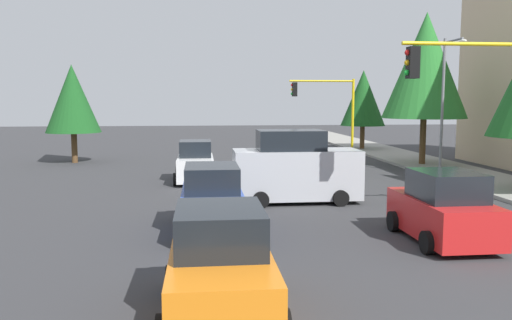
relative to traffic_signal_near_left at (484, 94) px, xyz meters
The scene contains 15 objects.
ground_plane 9.23m from the traffic_signal_near_left, 136.41° to the right, with size 120.00×120.00×0.00m, color #353538.
sidewalk_kerb 12.65m from the traffic_signal_near_left, 156.47° to the left, with size 80.00×4.00×0.15m, color gray.
lane_arrow_near 11.08m from the traffic_signal_near_left, 57.67° to the right, with size 2.40×1.10×1.10m.
traffic_signal_near_left is the anchor object (origin of this frame).
traffic_signal_far_left 20.00m from the traffic_signal_near_left, behind, with size 0.36×4.59×5.38m.
street_lamp_curbside 10.23m from the traffic_signal_near_left, 160.05° to the left, with size 2.15×0.28×7.00m.
tree_roadside_far 24.30m from the traffic_signal_near_left, behind, with size 3.43×3.43×6.23m.
tree_opposite_side 24.56m from the traffic_signal_near_left, 137.13° to the right, with size 3.37×3.37×6.11m.
tree_roadside_mid 14.76m from the traffic_signal_near_left, 162.97° to the left, with size 4.90×4.90×8.98m.
delivery_van_silver 7.14m from the traffic_signal_near_left, 127.51° to the right, with size 2.22×4.80×2.77m.
car_white 13.48m from the traffic_signal_near_left, 136.14° to the right, with size 3.65×2.00×1.98m.
car_green 13.16m from the traffic_signal_near_left, 166.48° to the right, with size 4.13×2.07×1.98m.
car_orange 11.08m from the traffic_signal_near_left, 53.08° to the right, with size 3.87×2.10×1.98m.
car_red 4.33m from the traffic_signal_near_left, 47.61° to the right, with size 3.79×2.09×1.98m.
car_blue 9.08m from the traffic_signal_near_left, 88.39° to the right, with size 4.18×2.11×1.98m.
Camera 1 is at (21.40, -3.10, 3.89)m, focal length 36.36 mm.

